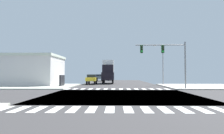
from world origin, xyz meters
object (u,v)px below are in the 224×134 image
at_px(bank_building, 15,70).
at_px(sedan_queued_3, 99,77).
at_px(box_truck_outer_1, 108,71).
at_px(street_lamp, 161,61).
at_px(traffic_signal_mast, 165,54).
at_px(sedan_inner_6, 92,78).
at_px(sedan_nearside_1, 111,77).

distance_m(bank_building, sedan_queued_3, 24.45).
bearing_deg(box_truck_outer_1, bank_building, 24.35).
bearing_deg(street_lamp, traffic_signal_mast, -99.93).
relative_size(bank_building, sedan_queued_3, 3.96).
xyz_separation_m(sedan_queued_3, sedan_inner_6, (0.00, -17.13, 0.00)).
height_order(bank_building, box_truck_outer_1, bank_building).
distance_m(street_lamp, bank_building, 25.54).
height_order(street_lamp, sedan_nearside_1, street_lamp).
bearing_deg(box_truck_outer_1, street_lamp, 145.37).
distance_m(traffic_signal_mast, bank_building, 25.33).
xyz_separation_m(traffic_signal_mast, bank_building, (-23.96, 7.99, -1.93)).
bearing_deg(bank_building, box_truck_outer_1, 24.35).
bearing_deg(bank_building, traffic_signal_mast, -18.44).
xyz_separation_m(street_lamp, box_truck_outer_1, (-9.53, 6.58, -1.75)).
distance_m(street_lamp, sedan_queued_3, 23.86).
bearing_deg(box_truck_outer_1, sedan_queued_3, -77.45).
xyz_separation_m(box_truck_outer_1, sedan_inner_6, (-3.00, -3.66, -1.45)).
bearing_deg(sedan_nearside_1, box_truck_outer_1, 90.00).
height_order(traffic_signal_mast, box_truck_outer_1, traffic_signal_mast).
bearing_deg(street_lamp, box_truck_outer_1, 145.37).
bearing_deg(street_lamp, sedan_inner_6, 166.90).
xyz_separation_m(street_lamp, sedan_nearside_1, (-9.53, 24.83, -3.20)).
bearing_deg(traffic_signal_mast, sedan_queued_3, 111.01).
bearing_deg(bank_building, sedan_queued_3, 57.96).
relative_size(bank_building, box_truck_outer_1, 2.36).
relative_size(traffic_signal_mast, box_truck_outer_1, 0.91).
bearing_deg(street_lamp, bank_building, -178.57).
bearing_deg(sedan_inner_6, bank_building, 15.34).
distance_m(traffic_signal_mast, sedan_queued_3, 30.91).
distance_m(street_lamp, box_truck_outer_1, 11.71).
bearing_deg(traffic_signal_mast, sedan_inner_6, 133.66).
height_order(box_truck_outer_1, sedan_inner_6, box_truck_outer_1).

